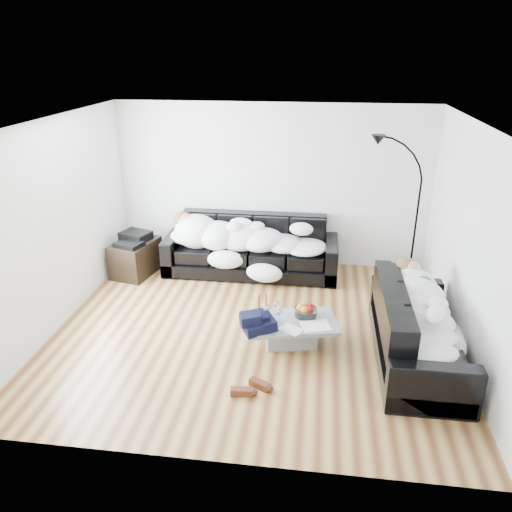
# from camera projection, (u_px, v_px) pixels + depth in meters

# --- Properties ---
(ground) EXTENTS (5.00, 5.00, 0.00)m
(ground) POSITION_uv_depth(u_px,v_px,m) (253.00, 329.00, 6.44)
(ground) COLOR brown
(ground) RESTS_ON ground
(wall_back) EXTENTS (5.00, 0.02, 2.60)m
(wall_back) POSITION_uv_depth(u_px,v_px,m) (272.00, 186.00, 7.99)
(wall_back) COLOR silver
(wall_back) RESTS_ON ground
(wall_left) EXTENTS (0.02, 4.50, 2.60)m
(wall_left) POSITION_uv_depth(u_px,v_px,m) (55.00, 226.00, 6.24)
(wall_left) COLOR silver
(wall_left) RESTS_ON ground
(wall_right) EXTENTS (0.02, 4.50, 2.60)m
(wall_right) POSITION_uv_depth(u_px,v_px,m) (472.00, 245.00, 5.63)
(wall_right) COLOR silver
(wall_right) RESTS_ON ground
(ceiling) EXTENTS (5.00, 5.00, 0.00)m
(ceiling) POSITION_uv_depth(u_px,v_px,m) (252.00, 123.00, 5.43)
(ceiling) COLOR white
(ceiling) RESTS_ON ground
(sofa_back) EXTENTS (2.72, 0.94, 0.89)m
(sofa_back) POSITION_uv_depth(u_px,v_px,m) (251.00, 246.00, 7.90)
(sofa_back) COLOR black
(sofa_back) RESTS_ON ground
(sofa_right) EXTENTS (0.90, 2.11, 0.85)m
(sofa_right) POSITION_uv_depth(u_px,v_px,m) (419.00, 326.00, 5.68)
(sofa_right) COLOR black
(sofa_right) RESTS_ON ground
(sleeper_back) EXTENTS (2.30, 0.80, 0.46)m
(sleeper_back) POSITION_uv_depth(u_px,v_px,m) (250.00, 235.00, 7.77)
(sleeper_back) COLOR white
(sleeper_back) RESTS_ON sofa_back
(sleeper_right) EXTENTS (0.76, 1.81, 0.44)m
(sleeper_right) POSITION_uv_depth(u_px,v_px,m) (421.00, 310.00, 5.60)
(sleeper_right) COLOR white
(sleeper_right) RESTS_ON sofa_right
(teal_cushion) EXTENTS (0.42, 0.38, 0.20)m
(teal_cushion) POSITION_uv_depth(u_px,v_px,m) (408.00, 278.00, 6.17)
(teal_cushion) COLOR #0F586F
(teal_cushion) RESTS_ON sofa_right
(coffee_table) EXTENTS (1.20, 0.85, 0.32)m
(coffee_table) POSITION_uv_depth(u_px,v_px,m) (291.00, 332.00, 6.08)
(coffee_table) COLOR #939699
(coffee_table) RESTS_ON ground
(fruit_bowl) EXTENTS (0.35, 0.35, 0.17)m
(fruit_bowl) POSITION_uv_depth(u_px,v_px,m) (306.00, 309.00, 6.10)
(fruit_bowl) COLOR white
(fruit_bowl) RESTS_ON coffee_table
(wine_glass_a) EXTENTS (0.08, 0.08, 0.19)m
(wine_glass_a) POSITION_uv_depth(u_px,v_px,m) (276.00, 308.00, 6.12)
(wine_glass_a) COLOR white
(wine_glass_a) RESTS_ON coffee_table
(wine_glass_b) EXTENTS (0.09, 0.09, 0.17)m
(wine_glass_b) POSITION_uv_depth(u_px,v_px,m) (267.00, 312.00, 6.04)
(wine_glass_b) COLOR white
(wine_glass_b) RESTS_ON coffee_table
(wine_glass_c) EXTENTS (0.09, 0.09, 0.17)m
(wine_glass_c) POSITION_uv_depth(u_px,v_px,m) (280.00, 315.00, 5.96)
(wine_glass_c) COLOR white
(wine_glass_c) RESTS_ON coffee_table
(candle_left) EXTENTS (0.05, 0.05, 0.22)m
(candle_left) POSITION_uv_depth(u_px,v_px,m) (259.00, 303.00, 6.20)
(candle_left) COLOR maroon
(candle_left) RESTS_ON coffee_table
(candle_right) EXTENTS (0.04, 0.04, 0.22)m
(candle_right) POSITION_uv_depth(u_px,v_px,m) (266.00, 302.00, 6.22)
(candle_right) COLOR maroon
(candle_right) RESTS_ON coffee_table
(newspaper_a) EXTENTS (0.40, 0.34, 0.01)m
(newspaper_a) POSITION_uv_depth(u_px,v_px,m) (315.00, 326.00, 5.89)
(newspaper_a) COLOR silver
(newspaper_a) RESTS_ON coffee_table
(newspaper_b) EXTENTS (0.32, 0.30, 0.01)m
(newspaper_b) POSITION_uv_depth(u_px,v_px,m) (291.00, 329.00, 5.82)
(newspaper_b) COLOR silver
(newspaper_b) RESTS_ON coffee_table
(navy_jacket) EXTENTS (0.50, 0.47, 0.20)m
(navy_jacket) POSITION_uv_depth(u_px,v_px,m) (255.00, 316.00, 5.77)
(navy_jacket) COLOR black
(navy_jacket) RESTS_ON coffee_table
(shoes) EXTENTS (0.42, 0.32, 0.09)m
(shoes) POSITION_uv_depth(u_px,v_px,m) (250.00, 388.00, 5.27)
(shoes) COLOR #472311
(shoes) RESTS_ON ground
(av_cabinet) EXTENTS (0.70, 0.88, 0.54)m
(av_cabinet) POSITION_uv_depth(u_px,v_px,m) (136.00, 258.00, 7.92)
(av_cabinet) COLOR black
(av_cabinet) RESTS_ON ground
(stereo) EXTENTS (0.53, 0.47, 0.13)m
(stereo) POSITION_uv_depth(u_px,v_px,m) (134.00, 238.00, 7.79)
(stereo) COLOR black
(stereo) RESTS_ON av_cabinet
(floor_lamp) EXTENTS (0.76, 0.54, 1.95)m
(floor_lamp) POSITION_uv_depth(u_px,v_px,m) (416.00, 219.00, 7.47)
(floor_lamp) COLOR black
(floor_lamp) RESTS_ON ground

